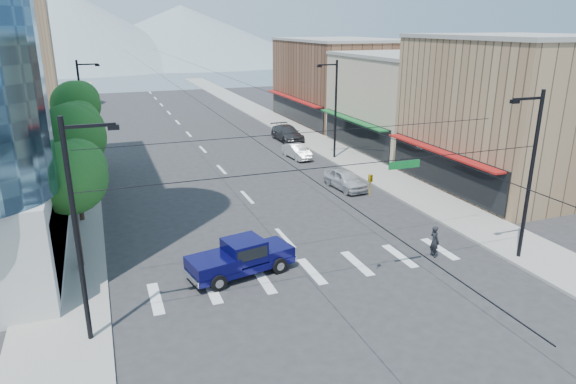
% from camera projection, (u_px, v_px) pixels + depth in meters
% --- Properties ---
extents(ground, '(160.00, 160.00, 0.00)m').
position_uv_depth(ground, '(328.00, 284.00, 24.89)').
color(ground, '#28282B').
rests_on(ground, ground).
extents(sidewalk_left, '(4.00, 120.00, 0.15)m').
position_uv_depth(sidewalk_left, '(77.00, 138.00, 56.47)').
color(sidewalk_left, gray).
rests_on(sidewalk_left, ground).
extents(sidewalk_right, '(4.00, 120.00, 0.15)m').
position_uv_depth(sidewalk_right, '(281.00, 124.00, 64.46)').
color(sidewalk_right, gray).
rests_on(sidewalk_right, ground).
extents(shop_near, '(12.00, 14.00, 11.00)m').
position_uv_depth(shop_near, '(515.00, 115.00, 38.73)').
color(shop_near, '#8C6B4C').
rests_on(shop_near, ground).
extents(shop_mid, '(12.00, 14.00, 9.00)m').
position_uv_depth(shop_mid, '(410.00, 103.00, 51.50)').
color(shop_mid, tan).
rests_on(shop_mid, ground).
extents(shop_far, '(12.00, 18.00, 10.00)m').
position_uv_depth(shop_far, '(340.00, 82.00, 65.59)').
color(shop_far, brown).
rests_on(shop_far, ground).
extents(clock_tower, '(4.80, 4.80, 20.40)m').
position_uv_depth(clock_tower, '(35.00, 34.00, 71.26)').
color(clock_tower, '#8C6B4C').
rests_on(clock_tower, ground).
extents(mountain_left, '(80.00, 80.00, 22.00)m').
position_uv_depth(mountain_left, '(67.00, 28.00, 149.97)').
color(mountain_left, gray).
rests_on(mountain_left, ground).
extents(mountain_right, '(90.00, 90.00, 18.00)m').
position_uv_depth(mountain_right, '(182.00, 34.00, 171.14)').
color(mountain_right, gray).
rests_on(mountain_right, ground).
extents(tree_near, '(3.65, 3.64, 6.71)m').
position_uv_depth(tree_near, '(72.00, 175.00, 25.08)').
color(tree_near, black).
rests_on(tree_near, ground).
extents(tree_midnear, '(4.09, 4.09, 7.52)m').
position_uv_depth(tree_midnear, '(74.00, 135.00, 31.12)').
color(tree_midnear, black).
rests_on(tree_midnear, ground).
extents(tree_midfar, '(3.65, 3.64, 6.71)m').
position_uv_depth(tree_midfar, '(77.00, 125.00, 37.54)').
color(tree_midfar, black).
rests_on(tree_midfar, ground).
extents(tree_far, '(4.09, 4.09, 7.52)m').
position_uv_depth(tree_far, '(77.00, 103.00, 43.58)').
color(tree_far, black).
rests_on(tree_far, ground).
extents(signal_rig, '(21.80, 0.20, 9.00)m').
position_uv_depth(signal_rig, '(344.00, 199.00, 22.62)').
color(signal_rig, black).
rests_on(signal_rig, ground).
extents(lamp_pole_nw, '(2.00, 0.25, 9.00)m').
position_uv_depth(lamp_pole_nw, '(84.00, 106.00, 46.50)').
color(lamp_pole_nw, black).
rests_on(lamp_pole_nw, ground).
extents(lamp_pole_ne, '(2.00, 0.25, 9.00)m').
position_uv_depth(lamp_pole_ne, '(334.00, 106.00, 46.48)').
color(lamp_pole_ne, black).
rests_on(lamp_pole_ne, ground).
extents(pickup_truck, '(5.68, 2.99, 1.83)m').
position_uv_depth(pickup_truck, '(240.00, 257.00, 25.57)').
color(pickup_truck, '#09083E').
rests_on(pickup_truck, ground).
extents(pedestrian, '(0.43, 0.65, 1.76)m').
position_uv_depth(pedestrian, '(435.00, 241.00, 27.59)').
color(pedestrian, black).
rests_on(pedestrian, ground).
extents(parked_car_near, '(2.15, 4.51, 1.49)m').
position_uv_depth(parked_car_near, '(345.00, 179.00, 39.08)').
color(parked_car_near, silver).
rests_on(parked_car_near, ground).
extents(parked_car_mid, '(1.75, 4.12, 1.32)m').
position_uv_depth(parked_car_mid, '(297.00, 151.00, 48.01)').
color(parked_car_mid, '#BBBBBB').
rests_on(parked_car_mid, ground).
extents(parked_car_far, '(2.38, 5.59, 1.61)m').
position_uv_depth(parked_car_far, '(287.00, 133.00, 55.21)').
color(parked_car_far, '#303032').
rests_on(parked_car_far, ground).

